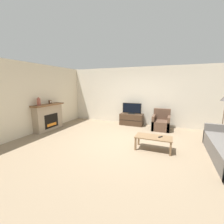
% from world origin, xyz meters
% --- Properties ---
extents(ground_plane, '(24.00, 24.00, 0.00)m').
position_xyz_m(ground_plane, '(0.00, 0.00, 0.00)').
color(ground_plane, '#89755B').
extents(wall_back, '(12.00, 0.06, 2.70)m').
position_xyz_m(wall_back, '(0.00, 2.56, 1.35)').
color(wall_back, beige).
rests_on(wall_back, ground).
extents(wall_left, '(0.06, 12.00, 2.70)m').
position_xyz_m(wall_left, '(-3.61, 0.00, 1.35)').
color(wall_left, beige).
rests_on(wall_left, ground).
extents(fireplace, '(0.45, 1.44, 1.09)m').
position_xyz_m(fireplace, '(-3.41, 0.18, 0.56)').
color(fireplace, tan).
rests_on(fireplace, ground).
extents(mantel_vase_left, '(0.13, 0.13, 0.32)m').
position_xyz_m(mantel_vase_left, '(-3.39, -0.26, 1.24)').
color(mantel_vase_left, '#994C3D').
rests_on(mantel_vase_left, fireplace).
extents(mantel_clock, '(0.08, 0.11, 0.15)m').
position_xyz_m(mantel_clock, '(-3.39, 0.32, 1.17)').
color(mantel_clock, brown).
rests_on(mantel_clock, fireplace).
extents(tv_stand, '(1.07, 0.51, 0.54)m').
position_xyz_m(tv_stand, '(-0.35, 2.24, 0.27)').
color(tv_stand, '#422D1E').
rests_on(tv_stand, ground).
extents(tv, '(0.89, 0.18, 0.51)m').
position_xyz_m(tv, '(-0.35, 2.24, 0.77)').
color(tv, black).
rests_on(tv, tv_stand).
extents(armchair, '(0.70, 0.76, 0.87)m').
position_xyz_m(armchair, '(1.01, 1.98, 0.28)').
color(armchair, brown).
rests_on(armchair, ground).
extents(coffee_table, '(1.03, 0.50, 0.40)m').
position_xyz_m(coffee_table, '(0.96, -0.22, 0.35)').
color(coffee_table, brown).
rests_on(coffee_table, ground).
extents(remote, '(0.12, 0.15, 0.02)m').
position_xyz_m(remote, '(1.15, -0.20, 0.41)').
color(remote, black).
rests_on(remote, coffee_table).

